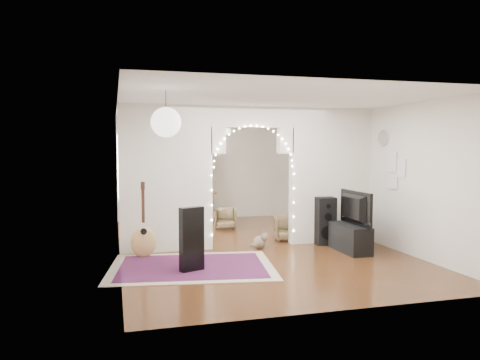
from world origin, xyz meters
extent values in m
plane|color=black|center=(0.00, 0.00, 0.00)|extent=(7.50, 7.50, 0.00)
cube|color=white|center=(0.00, 0.00, 2.70)|extent=(5.00, 7.50, 0.02)
cube|color=silver|center=(0.00, 3.75, 1.35)|extent=(5.00, 0.02, 2.70)
cube|color=silver|center=(0.00, -3.75, 1.35)|extent=(5.00, 0.02, 2.70)
cube|color=silver|center=(-2.50, 0.00, 1.35)|extent=(0.02, 7.50, 2.70)
cube|color=silver|center=(2.50, 0.00, 1.35)|extent=(0.02, 7.50, 2.70)
cube|color=silver|center=(-1.65, 0.00, 1.35)|extent=(1.70, 0.20, 2.70)
cube|color=silver|center=(1.65, 0.00, 1.35)|extent=(1.70, 0.20, 2.70)
cube|color=silver|center=(0.00, 0.00, 2.50)|extent=(1.60, 0.20, 0.40)
cube|color=white|center=(-2.47, 1.80, 1.50)|extent=(0.04, 1.20, 1.40)
cylinder|color=white|center=(2.48, -0.60, 2.10)|extent=(0.03, 0.31, 0.31)
sphere|color=white|center=(-1.90, -2.40, 2.25)|extent=(0.40, 0.40, 0.40)
cube|color=maroon|center=(-1.39, -1.30, 0.01)|extent=(2.85, 2.30, 0.02)
cube|color=black|center=(-1.43, -1.56, 0.50)|extent=(0.40, 0.26, 1.00)
ellipsoid|color=tan|center=(-2.10, -0.42, 0.47)|extent=(0.47, 0.24, 0.54)
cube|color=black|center=(-2.10, -0.42, 0.92)|extent=(0.06, 0.04, 0.62)
cube|color=black|center=(-2.10, -0.42, 1.26)|extent=(0.07, 0.05, 0.13)
ellipsoid|color=brown|center=(0.09, -0.25, 0.12)|extent=(0.32, 0.39, 0.24)
sphere|color=brown|center=(0.14, -0.38, 0.24)|extent=(0.18, 0.18, 0.14)
cone|color=brown|center=(0.10, -0.38, 0.31)|extent=(0.04, 0.04, 0.05)
cone|color=brown|center=(0.17, -0.38, 0.31)|extent=(0.04, 0.04, 0.05)
cylinder|color=brown|center=(0.02, -0.08, 0.04)|extent=(0.12, 0.22, 0.07)
cube|color=black|center=(1.44, -0.25, 0.47)|extent=(0.39, 0.35, 0.94)
cylinder|color=black|center=(1.42, -0.41, 0.26)|extent=(0.27, 0.05, 0.27)
cylinder|color=black|center=(1.42, -0.41, 0.57)|extent=(0.15, 0.03, 0.15)
cylinder|color=black|center=(1.42, -0.41, 0.78)|extent=(0.08, 0.03, 0.08)
cube|color=black|center=(1.60, -0.95, 0.25)|extent=(0.40, 1.00, 0.50)
imported|color=black|center=(1.60, -0.95, 0.81)|extent=(0.14, 1.08, 0.62)
cube|color=beige|center=(-0.96, 3.50, 0.85)|extent=(1.71, 0.79, 1.70)
cube|color=brown|center=(-0.66, 3.50, 0.73)|extent=(1.34, 1.03, 0.05)
cylinder|color=brown|center=(-1.11, 3.08, 0.35)|extent=(0.05, 0.05, 0.70)
cylinder|color=brown|center=(-0.09, 3.29, 0.35)|extent=(0.05, 0.05, 0.70)
cylinder|color=brown|center=(-1.24, 3.71, 0.35)|extent=(0.05, 0.05, 0.70)
cylinder|color=brown|center=(-0.22, 3.92, 0.35)|extent=(0.05, 0.05, 0.70)
imported|color=white|center=(-0.66, 3.50, 0.85)|extent=(0.22, 0.22, 0.19)
imported|color=brown|center=(-0.04, 2.06, 0.24)|extent=(0.61, 0.62, 0.48)
imported|color=brown|center=(0.88, 0.35, 0.25)|extent=(0.66, 0.67, 0.50)
camera|label=1|loc=(-2.58, -8.63, 1.92)|focal=35.00mm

